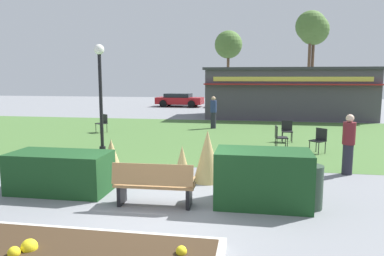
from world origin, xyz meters
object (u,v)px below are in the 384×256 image
(parked_car_center_slot, at_px, (234,100))
(trash_bin, at_px, (310,187))
(tree_center_bg, at_px, (228,45))
(tree_left_bg, at_px, (314,31))
(person_standing, at_px, (213,112))
(parked_car_west_slot, at_px, (179,100))
(parked_car_east_slot, at_px, (303,101))
(tree_right_bg, at_px, (311,27))
(food_kiosk, at_px, (287,93))
(cafe_chair_west, at_px, (287,129))
(person_strolling, at_px, (348,144))
(lamppost_mid, at_px, (100,85))
(park_bench, at_px, (154,184))
(cafe_chair_center, at_px, (319,138))
(cafe_chair_north, at_px, (279,135))
(cafe_chair_east, at_px, (103,122))

(parked_car_center_slot, bearing_deg, trash_bin, -83.29)
(tree_center_bg, bearing_deg, tree_left_bg, -9.93)
(person_standing, relative_size, parked_car_west_slot, 0.39)
(parked_car_east_slot, relative_size, tree_right_bg, 0.49)
(tree_center_bg, bearing_deg, food_kiosk, -69.26)
(cafe_chair_west, bearing_deg, parked_car_west_slot, 115.47)
(person_strolling, bearing_deg, lamppost_mid, -8.09)
(trash_bin, distance_m, tree_center_bg, 30.94)
(park_bench, height_order, tree_left_bg, tree_left_bg)
(park_bench, xyz_separation_m, trash_bin, (3.21, 0.45, -0.03))
(cafe_chair_center, relative_size, person_strolling, 0.53)
(park_bench, distance_m, tree_left_bg, 30.88)
(park_bench, relative_size, food_kiosk, 0.16)
(tree_left_bg, bearing_deg, trash_bin, -98.37)
(person_strolling, height_order, tree_left_bg, tree_left_bg)
(cafe_chair_north, height_order, tree_center_bg, tree_center_bg)
(cafe_chair_east, distance_m, tree_right_bg, 24.01)
(trash_bin, distance_m, parked_car_east_slot, 25.04)
(parked_car_center_slot, relative_size, tree_right_bg, 0.48)
(parked_car_west_slot, bearing_deg, person_standing, -71.22)
(tree_left_bg, bearing_deg, cafe_chair_east, -122.74)
(parked_car_east_slot, xyz_separation_m, tree_right_bg, (0.86, 3.68, 6.65))
(parked_car_center_slot, height_order, parked_car_east_slot, same)
(cafe_chair_center, relative_size, parked_car_east_slot, 0.21)
(tree_center_bg, bearing_deg, parked_car_east_slot, -37.97)
(cafe_chair_center, xyz_separation_m, parked_car_east_slot, (1.88, 19.10, 0.12))
(lamppost_mid, height_order, cafe_chair_west, lamppost_mid)
(cafe_chair_east, relative_size, tree_right_bg, 0.10)
(cafe_chair_west, xyz_separation_m, person_standing, (-3.48, 3.45, 0.33))
(parked_car_west_slot, distance_m, tree_right_bg, 13.98)
(food_kiosk, bearing_deg, tree_left_bg, 74.00)
(park_bench, relative_size, person_standing, 1.02)
(park_bench, xyz_separation_m, parked_car_center_slot, (0.28, 25.31, 0.16))
(cafe_chair_west, bearing_deg, park_bench, -112.24)
(parked_car_west_slot, xyz_separation_m, parked_car_center_slot, (4.92, -0.00, 0.00))
(cafe_chair_center, relative_size, parked_car_center_slot, 0.21)
(cafe_chair_north, bearing_deg, park_bench, -114.19)
(trash_bin, xyz_separation_m, tree_left_bg, (4.24, 28.80, 6.51))
(trash_bin, height_order, parked_car_east_slot, parked_car_east_slot)
(trash_bin, height_order, parked_car_west_slot, parked_car_west_slot)
(trash_bin, bearing_deg, cafe_chair_center, 78.71)
(cafe_chair_center, relative_size, tree_center_bg, 0.12)
(park_bench, xyz_separation_m, tree_right_bg, (7.10, 28.99, 6.81))
(trash_bin, bearing_deg, cafe_chair_west, 88.42)
(food_kiosk, xyz_separation_m, cafe_chair_east, (-9.43, -8.39, -1.13))
(lamppost_mid, height_order, cafe_chair_north, lamppost_mid)
(food_kiosk, bearing_deg, cafe_chair_east, -138.33)
(tree_center_bg, bearing_deg, trash_bin, -82.76)
(person_standing, xyz_separation_m, parked_car_east_slot, (6.29, 13.48, -0.22))
(trash_bin, relative_size, parked_car_east_slot, 0.21)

